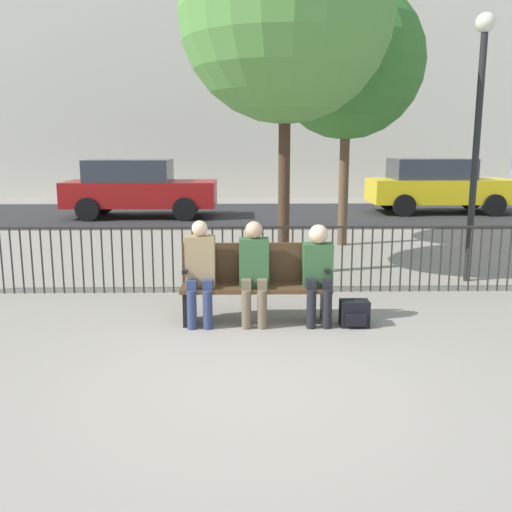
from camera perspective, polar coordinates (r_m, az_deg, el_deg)
name	(u,v)px	position (r m, az deg, el deg)	size (l,w,h in m)	color
ground_plane	(260,382)	(5.18, 0.39, -12.47)	(80.00, 80.00, 0.00)	gray
park_bench	(256,280)	(6.72, -0.01, -2.43)	(1.74, 0.45, 0.92)	#4C331E
seated_person_0	(200,268)	(6.57, -5.60, -1.19)	(0.34, 0.39, 1.22)	navy
seated_person_1	(254,268)	(6.55, -0.20, -1.17)	(0.34, 0.39, 1.21)	brown
seated_person_2	(318,268)	(6.61, 6.22, -1.23)	(0.34, 0.39, 1.17)	black
backpack	(354,314)	(6.70, 9.82, -5.69)	(0.33, 0.26, 0.30)	black
fence_railing	(253,254)	(7.98, -0.32, 0.25)	(9.01, 0.03, 0.95)	#2D2823
tree_0	(286,14)	(9.15, 2.98, 23.00)	(3.20, 3.20, 5.55)	#422D1E
tree_1	(347,62)	(11.90, 9.12, 18.63)	(3.01, 3.01, 5.15)	brown
lamp_post	(479,110)	(9.13, 21.40, 13.44)	(0.28, 0.28, 3.89)	black
street_surface	(249,214)	(16.87, -0.70, 4.19)	(24.00, 6.00, 0.01)	#2B2B2D
parked_car_0	(138,187)	(16.54, -11.73, 6.73)	(4.20, 1.94, 1.62)	maroon
parked_car_1	(437,185)	(18.03, 17.67, 6.80)	(4.20, 1.94, 1.62)	yellow
building_facade	(247,4)	(25.36, -0.90, 23.92)	(20.00, 6.00, 15.28)	beige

